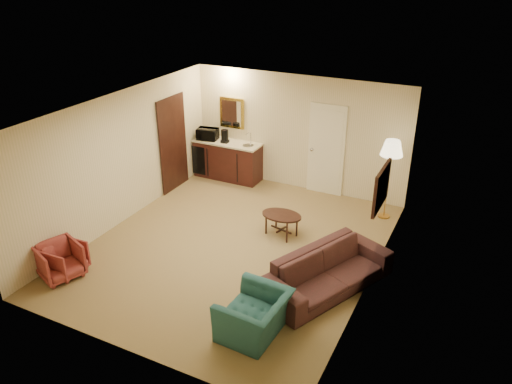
# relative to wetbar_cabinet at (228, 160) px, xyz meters

# --- Properties ---
(ground) EXTENTS (6.00, 6.00, 0.00)m
(ground) POSITION_rel_wetbar_cabinet_xyz_m (1.65, -2.72, -0.46)
(ground) COLOR olive
(ground) RESTS_ON ground
(room_walls) EXTENTS (5.02, 6.01, 2.61)m
(room_walls) POSITION_rel_wetbar_cabinet_xyz_m (1.55, -1.95, 1.26)
(room_walls) COLOR beige
(room_walls) RESTS_ON ground
(wetbar_cabinet) EXTENTS (1.64, 0.58, 0.92)m
(wetbar_cabinet) POSITION_rel_wetbar_cabinet_xyz_m (0.00, 0.00, 0.00)
(wetbar_cabinet) COLOR #361411
(wetbar_cabinet) RESTS_ON ground
(sofa) EXTENTS (1.53, 2.31, 0.88)m
(sofa) POSITION_rel_wetbar_cabinet_xyz_m (3.60, -3.16, -0.02)
(sofa) COLOR black
(sofa) RESTS_ON ground
(teal_armchair) EXTENTS (0.67, 0.99, 0.84)m
(teal_armchair) POSITION_rel_wetbar_cabinet_xyz_m (3.01, -4.64, -0.04)
(teal_armchair) COLOR #205152
(teal_armchair) RESTS_ON ground
(rose_chair_near) EXTENTS (0.57, 0.61, 0.61)m
(rose_chair_near) POSITION_rel_wetbar_cabinet_xyz_m (-0.50, -4.72, -0.16)
(rose_chair_near) COLOR #943A30
(rose_chair_near) RESTS_ON ground
(rose_chair_far) EXTENTS (0.80, 0.82, 0.67)m
(rose_chair_far) POSITION_rel_wetbar_cabinet_xyz_m (-0.50, -4.82, -0.13)
(rose_chair_far) COLOR #943A30
(rose_chair_far) RESTS_ON ground
(coffee_table) EXTENTS (0.88, 0.70, 0.45)m
(coffee_table) POSITION_rel_wetbar_cabinet_xyz_m (2.25, -1.93, -0.24)
(coffee_table) COLOR black
(coffee_table) RESTS_ON ground
(floor_lamp) EXTENTS (0.50, 0.50, 1.67)m
(floor_lamp) POSITION_rel_wetbar_cabinet_xyz_m (3.85, -0.32, 0.37)
(floor_lamp) COLOR #AE803A
(floor_lamp) RESTS_ON ground
(waste_bin) EXTENTS (0.26, 0.26, 0.30)m
(waste_bin) POSITION_rel_wetbar_cabinet_xyz_m (0.65, -0.07, -0.31)
(waste_bin) COLOR black
(waste_bin) RESTS_ON ground
(microwave) EXTENTS (0.53, 0.35, 0.33)m
(microwave) POSITION_rel_wetbar_cabinet_xyz_m (-0.50, -0.06, 0.62)
(microwave) COLOR black
(microwave) RESTS_ON wetbar_cabinet
(coffee_maker) EXTENTS (0.18, 0.18, 0.31)m
(coffee_maker) POSITION_rel_wetbar_cabinet_xyz_m (-0.03, -0.07, 0.61)
(coffee_maker) COLOR black
(coffee_maker) RESTS_ON wetbar_cabinet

